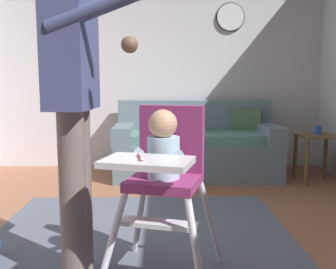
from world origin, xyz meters
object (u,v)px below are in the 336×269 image
high_chair (165,162)px  wall_clock (230,17)px  side_table (317,148)px  adult_standing (74,100)px  couch (196,147)px  sippy_cup (318,130)px

high_chair → wall_clock: size_ratio=2.69×
side_table → wall_clock: size_ratio=1.47×
adult_standing → side_table: size_ratio=3.33×
couch → side_table: bearing=73.7°
wall_clock → high_chair: bearing=-106.4°
couch → wall_clock: bearing=136.6°
couch → high_chair: high_chair is taller
couch → sippy_cup: size_ratio=18.48×
high_chair → side_table: 2.63m
adult_standing → sippy_cup: adult_standing is taller
sippy_cup → high_chair: bearing=-129.3°
couch → side_table: 1.32m
high_chair → adult_standing: bearing=-76.7°
adult_standing → wall_clock: bearing=68.5°
high_chair → sippy_cup: bearing=157.0°
side_table → sippy_cup: sippy_cup is taller
couch → high_chair: 2.45m
sippy_cup → wall_clock: wall_clock is taller
couch → sippy_cup: couch is taller
high_chair → couch: bearing=-173.0°
sippy_cup → wall_clock: (-0.81, 0.85, 1.31)m
side_table → sippy_cup: 0.19m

